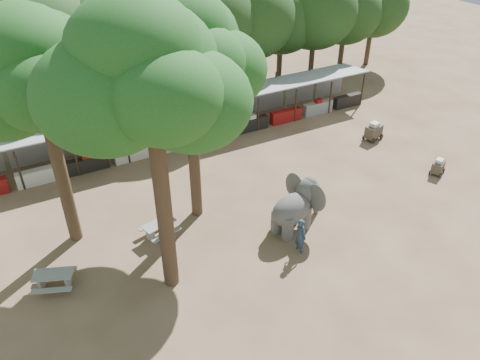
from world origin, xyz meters
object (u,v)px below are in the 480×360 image
yard_tree_left (32,75)px  cart_front (438,166)px  cart_back (374,131)px  yard_tree_center (144,78)px  picnic_table_far (159,228)px  yard_tree_back (183,51)px  elephant (297,205)px  handler (301,235)px  picnic_table_near (54,279)px

yard_tree_left → cart_front: yard_tree_left is taller
cart_back → yard_tree_center: bearing=-174.6°
picnic_table_far → yard_tree_left: bearing=137.2°
yard_tree_back → elephant: yard_tree_back is taller
yard_tree_left → picnic_table_far: yard_tree_left is taller
yard_tree_left → handler: (9.17, -6.16, -7.29)m
yard_tree_back → cart_back: size_ratio=8.04×
cart_back → picnic_table_near: bearing=177.0°
yard_tree_back → elephant: size_ratio=3.28×
yard_tree_left → picnic_table_far: bearing=-28.5°
yard_tree_left → handler: size_ratio=6.03×
yard_tree_left → picnic_table_near: bearing=-113.0°
yard_tree_back → yard_tree_center: bearing=-126.9°
elephant → handler: (-0.88, -1.60, -0.37)m
yard_tree_back → handler: (3.17, -5.16, -7.63)m
yard_tree_back → cart_front: yard_tree_back is taller
yard_tree_back → cart_front: bearing=-13.5°
elephant → picnic_table_far: (-6.28, 2.51, -0.76)m
yard_tree_center → picnic_table_far: 9.21m
picnic_table_far → cart_back: cart_back is taller
yard_tree_left → elephant: 13.02m
yard_tree_left → cart_back: (19.79, 0.69, -7.59)m
handler → cart_front: handler is taller
yard_tree_center → cart_front: (17.20, 0.60, -8.73)m
picnic_table_near → cart_front: cart_front is taller
picnic_table_near → elephant: bearing=15.1°
elephant → handler: size_ratio=1.90×
yard_tree_center → handler: yard_tree_center is taller
yard_tree_back → picnic_table_near: size_ratio=5.48×
elephant → yard_tree_back: bearing=124.4°
handler → yard_tree_center: bearing=79.2°
yard_tree_center → picnic_table_near: yard_tree_center is taller
yard_tree_left → cart_front: bearing=-12.3°
picnic_table_near → cart_front: 21.58m
yard_tree_center → picnic_table_far: size_ratio=6.33×
yard_tree_back → cart_back: yard_tree_back is taller
yard_tree_left → yard_tree_center: (3.00, -5.00, 1.01)m
yard_tree_center → handler: size_ratio=6.59×
elephant → cart_front: elephant is taller
elephant → handler: elephant is taller
elephant → picnic_table_near: 11.50m
yard_tree_left → cart_back: 21.21m
yard_tree_center → yard_tree_back: size_ratio=1.06×
picnic_table_far → cart_front: bearing=-22.5°
picnic_table_far → yard_tree_back: bearing=10.8°
handler → cart_back: size_ratio=1.29×
handler → cart_back: 12.64m
yard_tree_back → elephant: 9.04m
cart_front → yard_tree_center: bearing=158.4°
picnic_table_near → yard_tree_back: bearing=38.5°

